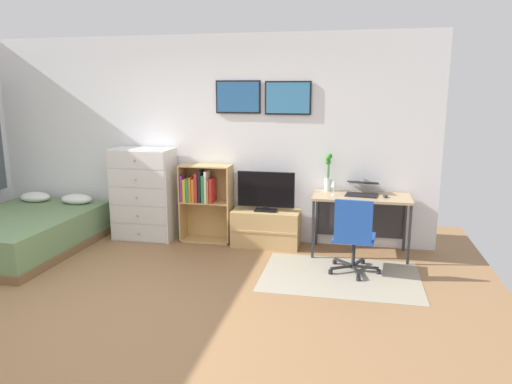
{
  "coord_description": "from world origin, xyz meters",
  "views": [
    {
      "loc": [
        2.01,
        -3.67,
        1.97
      ],
      "look_at": [
        0.93,
        1.5,
        0.85
      ],
      "focal_mm": 33.31,
      "sensor_mm": 36.0,
      "label": 1
    }
  ],
  "objects_px": {
    "bookshelf": "(203,196)",
    "bamboo_vase": "(328,173)",
    "laptop": "(362,189)",
    "wine_glass": "(334,184)",
    "television": "(266,192)",
    "office_chair": "(354,234)",
    "dresser": "(144,194)",
    "tv_stand": "(266,228)",
    "computer_mouse": "(385,196)",
    "desk": "(361,205)",
    "bed": "(22,232)"
  },
  "relations": [
    {
      "from": "computer_mouse",
      "to": "tv_stand",
      "type": "bearing_deg",
      "value": 174.94
    },
    {
      "from": "tv_stand",
      "to": "desk",
      "type": "xyz_separation_m",
      "value": [
        1.19,
        -0.01,
        0.37
      ]
    },
    {
      "from": "dresser",
      "to": "office_chair",
      "type": "height_order",
      "value": "dresser"
    },
    {
      "from": "laptop",
      "to": "bamboo_vase",
      "type": "bearing_deg",
      "value": 170.55
    },
    {
      "from": "tv_stand",
      "to": "wine_glass",
      "type": "relative_size",
      "value": 4.83
    },
    {
      "from": "bookshelf",
      "to": "bamboo_vase",
      "type": "bearing_deg",
      "value": 2.54
    },
    {
      "from": "dresser",
      "to": "bookshelf",
      "type": "distance_m",
      "value": 0.82
    },
    {
      "from": "wine_glass",
      "to": "tv_stand",
      "type": "bearing_deg",
      "value": 171.11
    },
    {
      "from": "bookshelf",
      "to": "laptop",
      "type": "height_order",
      "value": "bookshelf"
    },
    {
      "from": "tv_stand",
      "to": "computer_mouse",
      "type": "distance_m",
      "value": 1.56
    },
    {
      "from": "desk",
      "to": "office_chair",
      "type": "height_order",
      "value": "office_chair"
    },
    {
      "from": "dresser",
      "to": "office_chair",
      "type": "xyz_separation_m",
      "value": [
        2.79,
        -0.78,
        -0.16
      ]
    },
    {
      "from": "bed",
      "to": "bamboo_vase",
      "type": "xyz_separation_m",
      "value": [
        3.76,
        0.94,
        0.73
      ]
    },
    {
      "from": "bed",
      "to": "television",
      "type": "bearing_deg",
      "value": 14.95
    },
    {
      "from": "desk",
      "to": "television",
      "type": "bearing_deg",
      "value": -179.55
    },
    {
      "from": "bookshelf",
      "to": "desk",
      "type": "relative_size",
      "value": 0.88
    },
    {
      "from": "tv_stand",
      "to": "television",
      "type": "distance_m",
      "value": 0.49
    },
    {
      "from": "bamboo_vase",
      "to": "bookshelf",
      "type": "bearing_deg",
      "value": -177.46
    },
    {
      "from": "bookshelf",
      "to": "wine_glass",
      "type": "height_order",
      "value": "bookshelf"
    },
    {
      "from": "television",
      "to": "wine_glass",
      "type": "height_order",
      "value": "television"
    },
    {
      "from": "bed",
      "to": "bamboo_vase",
      "type": "bearing_deg",
      "value": 14.05
    },
    {
      "from": "bed",
      "to": "computer_mouse",
      "type": "distance_m",
      "value": 4.54
    },
    {
      "from": "laptop",
      "to": "wine_glass",
      "type": "distance_m",
      "value": 0.37
    },
    {
      "from": "television",
      "to": "bookshelf",
      "type": "bearing_deg",
      "value": 175.42
    },
    {
      "from": "bed",
      "to": "desk",
      "type": "distance_m",
      "value": 4.27
    },
    {
      "from": "dresser",
      "to": "tv_stand",
      "type": "bearing_deg",
      "value": 0.51
    },
    {
      "from": "desk",
      "to": "laptop",
      "type": "bearing_deg",
      "value": 48.45
    },
    {
      "from": "computer_mouse",
      "to": "laptop",
      "type": "bearing_deg",
      "value": 154.94
    },
    {
      "from": "bookshelf",
      "to": "tv_stand",
      "type": "height_order",
      "value": "bookshelf"
    },
    {
      "from": "bamboo_vase",
      "to": "wine_glass",
      "type": "relative_size",
      "value": 2.66
    },
    {
      "from": "bookshelf",
      "to": "office_chair",
      "type": "height_order",
      "value": "bookshelf"
    },
    {
      "from": "desk",
      "to": "wine_glass",
      "type": "distance_m",
      "value": 0.45
    },
    {
      "from": "television",
      "to": "bamboo_vase",
      "type": "relative_size",
      "value": 1.54
    },
    {
      "from": "dresser",
      "to": "computer_mouse",
      "type": "xyz_separation_m",
      "value": [
        3.15,
        -0.12,
        0.14
      ]
    },
    {
      "from": "television",
      "to": "office_chair",
      "type": "bearing_deg",
      "value": -34.6
    },
    {
      "from": "bed",
      "to": "laptop",
      "type": "relative_size",
      "value": 4.56
    },
    {
      "from": "desk",
      "to": "laptop",
      "type": "xyz_separation_m",
      "value": [
        0.01,
        0.01,
        0.2
      ]
    },
    {
      "from": "television",
      "to": "bamboo_vase",
      "type": "xyz_separation_m",
      "value": [
        0.77,
        0.14,
        0.24
      ]
    },
    {
      "from": "dresser",
      "to": "laptop",
      "type": "xyz_separation_m",
      "value": [
        2.88,
        0.01,
        0.19
      ]
    },
    {
      "from": "tv_stand",
      "to": "bed",
      "type": "bearing_deg",
      "value": -164.74
    },
    {
      "from": "tv_stand",
      "to": "computer_mouse",
      "type": "height_order",
      "value": "computer_mouse"
    },
    {
      "from": "wine_glass",
      "to": "computer_mouse",
      "type": "bearing_deg",
      "value": 0.35
    },
    {
      "from": "bookshelf",
      "to": "tv_stand",
      "type": "distance_m",
      "value": 0.95
    },
    {
      "from": "office_chair",
      "to": "bamboo_vase",
      "type": "bearing_deg",
      "value": 116.03
    },
    {
      "from": "tv_stand",
      "to": "computer_mouse",
      "type": "bearing_deg",
      "value": -5.06
    },
    {
      "from": "dresser",
      "to": "wine_glass",
      "type": "height_order",
      "value": "dresser"
    },
    {
      "from": "television",
      "to": "computer_mouse",
      "type": "distance_m",
      "value": 1.47
    },
    {
      "from": "tv_stand",
      "to": "bookshelf",
      "type": "bearing_deg",
      "value": 176.89
    },
    {
      "from": "television",
      "to": "desk",
      "type": "height_order",
      "value": "television"
    },
    {
      "from": "laptop",
      "to": "wine_glass",
      "type": "xyz_separation_m",
      "value": [
        -0.34,
        -0.13,
        0.07
      ]
    }
  ]
}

